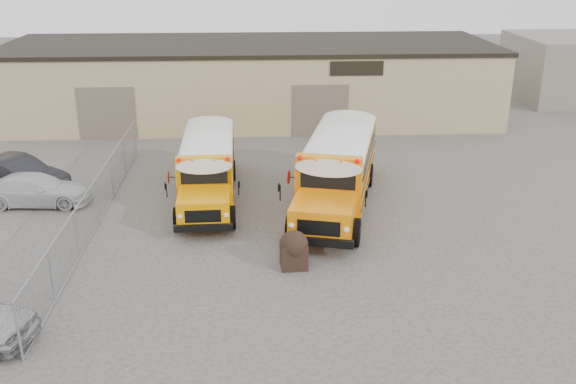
{
  "coord_description": "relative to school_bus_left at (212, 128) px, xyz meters",
  "views": [
    {
      "loc": [
        0.24,
        -20.59,
        10.26
      ],
      "look_at": [
        1.45,
        1.95,
        1.6
      ],
      "focal_mm": 40.0,
      "sensor_mm": 36.0,
      "label": 1
    }
  ],
  "objects": [
    {
      "name": "warehouse",
      "position": [
        1.96,
        8.54,
        0.85
      ],
      "size": [
        30.2,
        10.2,
        4.67
      ],
      "color": "tan",
      "rests_on": "ground"
    },
    {
      "name": "school_bus_right",
      "position": [
        7.21,
        -0.5,
        0.21
      ],
      "size": [
        4.91,
        10.58,
        3.01
      ],
      "color": "orange",
      "rests_on": "ground"
    },
    {
      "name": "tarp_bundle",
      "position": [
        3.45,
        -12.51,
        -0.84
      ],
      "size": [
        0.98,
        0.98,
        1.34
      ],
      "color": "black",
      "rests_on": "ground"
    },
    {
      "name": "ground",
      "position": [
        1.96,
        -11.46,
        -1.53
      ],
      "size": [
        120.0,
        120.0,
        0.0
      ],
      "primitive_type": "plane",
      "color": "#484442",
      "rests_on": "ground"
    },
    {
      "name": "car_white",
      "position": [
        -7.06,
        -6.2,
        -0.87
      ],
      "size": [
        4.57,
        2.02,
        1.3
      ],
      "primitive_type": "imported",
      "rotation": [
        0.0,
        0.0,
        1.53
      ],
      "color": "silver",
      "rests_on": "ground"
    },
    {
      "name": "chainlink_fence",
      "position": [
        -4.04,
        -8.46,
        -0.62
      ],
      "size": [
        0.07,
        18.07,
        1.81
      ],
      "color": "#919499",
      "rests_on": "ground"
    },
    {
      "name": "car_dark",
      "position": [
        -8.37,
        -4.72,
        -0.72
      ],
      "size": [
        5.13,
        3.63,
        1.61
      ],
      "primitive_type": "imported",
      "rotation": [
        0.0,
        0.0,
        1.13
      ],
      "color": "black",
      "rests_on": "ground"
    },
    {
      "name": "school_bus_left",
      "position": [
        0.0,
        0.0,
        0.0
      ],
      "size": [
        2.77,
        9.06,
        2.64
      ],
      "color": "#F69500",
      "rests_on": "ground"
    }
  ]
}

